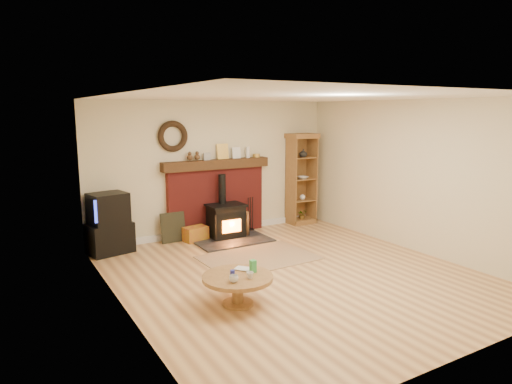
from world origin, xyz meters
TOP-DOWN VIEW (x-y plane):
  - ground at (0.00, 0.00)m, footprint 5.50×5.50m
  - room_shell at (-0.02, 0.09)m, footprint 5.02×5.52m
  - chimney_breast at (0.00, 2.67)m, footprint 2.20×0.22m
  - wood_stove at (0.02, 2.27)m, footprint 1.40×1.00m
  - area_rug at (-0.07, 0.93)m, footprint 1.85×1.30m
  - tv_unit at (-2.12, 2.47)m, footprint 0.80×0.63m
  - curio_cabinet at (1.95, 2.55)m, footprint 0.62×0.45m
  - firelog_box at (-0.57, 2.40)m, footprint 0.47×0.34m
  - leaning_painting at (-0.95, 2.55)m, footprint 0.47×0.12m
  - fire_tools at (0.67, 2.50)m, footprint 0.16×0.16m
  - coffee_table at (-1.24, -0.52)m, footprint 0.89×0.89m

SIDE VIEW (x-z plane):
  - ground at x=0.00m, z-range 0.00..0.00m
  - area_rug at x=-0.07m, z-range 0.00..0.01m
  - fire_tools at x=0.67m, z-range -0.22..0.48m
  - firelog_box at x=-0.57m, z-range 0.00..0.27m
  - leaning_painting at x=-0.95m, z-range 0.00..0.56m
  - coffee_table at x=-1.24m, z-range 0.04..0.58m
  - wood_stove at x=0.02m, z-range -0.29..0.92m
  - tv_unit at x=-2.12m, z-range -0.02..1.02m
  - chimney_breast at x=0.00m, z-range -0.09..1.69m
  - curio_cabinet at x=1.95m, z-range 0.00..1.94m
  - room_shell at x=-0.02m, z-range 0.41..3.02m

